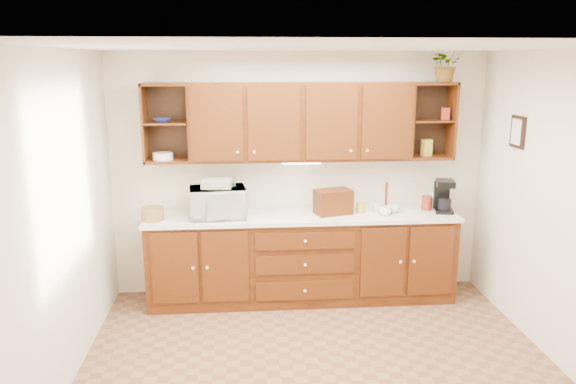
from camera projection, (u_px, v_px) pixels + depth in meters
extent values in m
plane|color=brown|center=(320.00, 369.00, 4.67)|extent=(4.00, 4.00, 0.00)
plane|color=white|center=(325.00, 47.00, 4.07)|extent=(4.00, 4.00, 0.00)
plane|color=beige|center=(299.00, 175.00, 6.07)|extent=(4.00, 0.00, 4.00)
plane|color=beige|center=(58.00, 225.00, 4.21)|extent=(0.00, 3.50, 3.50)
plane|color=beige|center=(567.00, 213.00, 4.53)|extent=(0.00, 3.50, 3.50)
cube|color=#381206|center=(302.00, 258.00, 5.97)|extent=(3.20, 0.60, 0.90)
cube|color=silver|center=(302.00, 216.00, 5.85)|extent=(3.24, 0.64, 0.04)
cube|color=#381206|center=(301.00, 122.00, 5.77)|extent=(2.30, 0.33, 0.80)
cube|color=black|center=(168.00, 121.00, 5.81)|extent=(0.45, 0.02, 0.80)
cube|color=black|center=(427.00, 119.00, 6.03)|extent=(0.45, 0.02, 0.80)
cube|color=#381206|center=(166.00, 123.00, 5.66)|extent=(0.43, 0.30, 0.02)
cube|color=#381206|center=(431.00, 121.00, 5.88)|extent=(0.43, 0.30, 0.02)
cube|color=#381206|center=(433.00, 83.00, 5.79)|extent=(0.45, 0.33, 0.03)
cube|color=white|center=(301.00, 163.00, 5.82)|extent=(0.40, 0.05, 0.02)
cube|color=black|center=(518.00, 132.00, 5.28)|extent=(0.03, 0.24, 0.30)
cylinder|color=olive|center=(153.00, 214.00, 5.63)|extent=(0.24, 0.24, 0.13)
imported|color=silver|center=(218.00, 202.00, 5.71)|extent=(0.59, 0.43, 0.31)
cube|color=tan|center=(217.00, 183.00, 5.67)|extent=(0.32, 0.25, 0.09)
cylinder|color=black|center=(233.00, 200.00, 5.77)|extent=(0.09, 0.09, 0.33)
cylinder|color=olive|center=(222.00, 211.00, 5.95)|extent=(0.35, 0.23, 0.34)
cube|color=#381206|center=(333.00, 202.00, 5.85)|extent=(0.42, 0.32, 0.26)
cylinder|color=#381206|center=(386.00, 198.00, 5.86)|extent=(0.03, 0.03, 0.33)
cylinder|color=#381206|center=(385.00, 212.00, 5.89)|extent=(0.13, 0.13, 0.02)
imported|color=white|center=(393.00, 208.00, 5.91)|extent=(0.15, 0.15, 0.10)
imported|color=white|center=(378.00, 207.00, 5.94)|extent=(0.15, 0.15, 0.10)
imported|color=white|center=(385.00, 211.00, 5.80)|extent=(0.15, 0.15, 0.10)
cylinder|color=maroon|center=(427.00, 203.00, 6.01)|extent=(0.13, 0.13, 0.15)
cylinder|color=white|center=(432.00, 200.00, 6.07)|extent=(0.09, 0.09, 0.18)
cylinder|color=gold|center=(361.00, 207.00, 5.91)|extent=(0.11, 0.11, 0.11)
cube|color=black|center=(444.00, 210.00, 5.94)|extent=(0.23, 0.27, 0.04)
cube|color=black|center=(441.00, 195.00, 6.00)|extent=(0.17, 0.09, 0.29)
cube|color=black|center=(445.00, 183.00, 5.87)|extent=(0.23, 0.27, 0.06)
cylinder|color=black|center=(445.00, 204.00, 5.91)|extent=(0.17, 0.17, 0.13)
imported|color=navy|center=(162.00, 120.00, 5.64)|extent=(0.21, 0.21, 0.04)
cylinder|color=white|center=(163.00, 156.00, 5.70)|extent=(0.27, 0.27, 0.07)
cube|color=gold|center=(427.00, 148.00, 5.93)|extent=(0.11, 0.10, 0.17)
cube|color=maroon|center=(445.00, 114.00, 5.85)|extent=(0.10, 0.09, 0.13)
imported|color=#999999|center=(447.00, 64.00, 5.69)|extent=(0.34, 0.29, 0.37)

